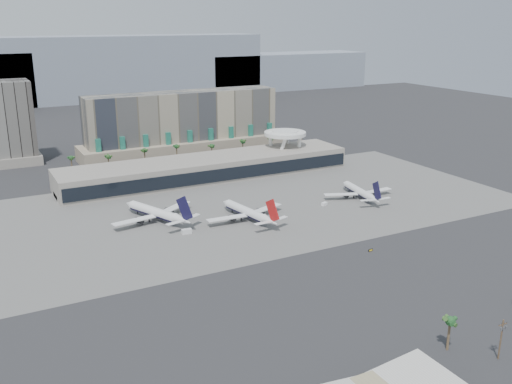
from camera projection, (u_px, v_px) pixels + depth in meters
name	position (u px, v px, depth m)	size (l,w,h in m)	color
ground	(312.00, 241.00, 237.14)	(900.00, 900.00, 0.00)	#232326
apron_pad	(251.00, 204.00, 283.72)	(260.00, 130.00, 0.06)	#5B5B59
mountain_ridge	(105.00, 73.00, 638.91)	(680.00, 60.00, 70.00)	gray
hotel	(184.00, 129.00, 384.41)	(140.00, 30.00, 42.00)	tan
office_tower	(11.00, 127.00, 357.72)	(30.00, 30.00, 52.00)	black
terminal	(208.00, 167.00, 328.28)	(170.00, 32.50, 14.50)	gray
saucer_structure	(285.00, 136.00, 354.40)	(26.00, 26.00, 21.89)	white
palm_row	(196.00, 147.00, 360.01)	(157.80, 2.80, 13.10)	brown
utility_pole	(502.00, 336.00, 152.76)	(3.20, 0.85, 12.00)	#4C3826
airliner_left	(156.00, 213.00, 259.37)	(41.88, 43.19, 15.77)	white
airliner_centre	(248.00, 212.00, 260.68)	(40.78, 42.30, 14.69)	white
airliner_right	(360.00, 192.00, 292.23)	(37.76, 39.16, 13.59)	white
service_vehicle_a	(187.00, 231.00, 244.63)	(4.28, 2.09, 2.09)	silver
service_vehicle_b	(324.00, 204.00, 281.61)	(3.02, 1.73, 1.55)	white
taxiway_sign	(371.00, 250.00, 226.27)	(2.14, 0.50, 0.97)	black
near_palm_a	(450.00, 326.00, 157.06)	(6.00, 6.00, 10.42)	brown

